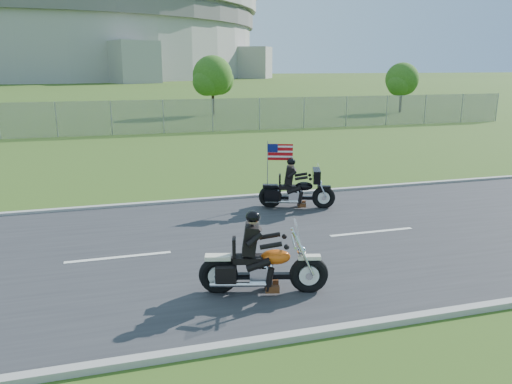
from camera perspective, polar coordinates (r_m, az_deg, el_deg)
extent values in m
plane|color=#345119|center=(11.28, -5.16, -6.60)|extent=(420.00, 420.00, 0.00)
cube|color=#28282B|center=(11.27, -5.16, -6.51)|extent=(120.00, 8.00, 0.04)
cube|color=#9E9B93|center=(15.07, -8.10, -1.07)|extent=(120.00, 0.18, 0.12)
cube|color=#9E9B93|center=(7.70, 0.82, -16.72)|extent=(120.00, 0.18, 0.12)
cube|color=gray|center=(30.67, -21.86, 7.70)|extent=(60.00, 0.03, 2.00)
cylinder|color=#A3A099|center=(181.36, -22.51, 15.23)|extent=(130.00, 130.00, 20.00)
cylinder|color=#605E5B|center=(181.73, -22.73, 17.43)|extent=(132.00, 132.00, 4.00)
cylinder|color=#A3A099|center=(182.26, -22.92, 19.30)|extent=(134.00, 134.00, 6.00)
cylinder|color=#382316|center=(41.22, -4.94, 10.48)|extent=(0.22, 0.22, 2.52)
sphere|color=#2E5516|center=(41.14, -5.00, 13.11)|extent=(3.20, 3.20, 3.20)
sphere|color=#2E5516|center=(41.75, -4.24, 12.65)|extent=(2.40, 2.40, 2.40)
sphere|color=#2E5516|center=(40.65, -5.67, 12.45)|extent=(2.24, 2.24, 2.24)
cylinder|color=#382316|center=(45.30, 16.20, 10.15)|extent=(0.22, 0.22, 2.24)
sphere|color=#2E5516|center=(45.22, 16.35, 12.27)|extent=(2.80, 2.80, 2.80)
sphere|color=#2E5516|center=(45.89, 16.65, 11.87)|extent=(2.10, 2.10, 2.10)
sphere|color=#2E5516|center=(44.68, 16.01, 11.76)|extent=(1.96, 1.96, 1.96)
torus|color=black|center=(9.13, 6.05, -9.36)|extent=(0.73, 0.35, 0.71)
torus|color=black|center=(9.08, -4.32, -9.46)|extent=(0.73, 0.35, 0.71)
ellipsoid|color=#E65910|center=(8.95, 2.25, -7.42)|extent=(0.60, 0.43, 0.27)
cube|color=black|center=(8.95, -0.97, -7.67)|extent=(0.58, 0.41, 0.11)
cube|color=black|center=(8.81, -0.66, -5.42)|extent=(0.32, 0.43, 0.53)
sphere|color=black|center=(8.68, -0.36, -2.86)|extent=(0.32, 0.32, 0.26)
cube|color=silver|center=(8.81, 4.77, -4.61)|extent=(0.15, 0.43, 0.38)
torus|color=black|center=(14.35, 7.74, -0.63)|extent=(0.68, 0.37, 0.66)
torus|color=black|center=(14.31, 1.64, -0.54)|extent=(0.68, 0.37, 0.66)
ellipsoid|color=black|center=(14.24, 5.51, 0.66)|extent=(0.57, 0.44, 0.25)
cube|color=black|center=(14.24, 3.63, 0.55)|extent=(0.56, 0.42, 0.11)
cube|color=black|center=(14.16, 3.83, 1.92)|extent=(0.32, 0.41, 0.49)
sphere|color=black|center=(14.08, 4.04, 3.46)|extent=(0.31, 0.31, 0.24)
cube|color=black|center=(14.18, 6.92, 1.87)|extent=(0.42, 0.74, 0.36)
cube|color=#B70C11|center=(14.21, 2.78, 4.57)|extent=(0.68, 0.26, 0.47)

